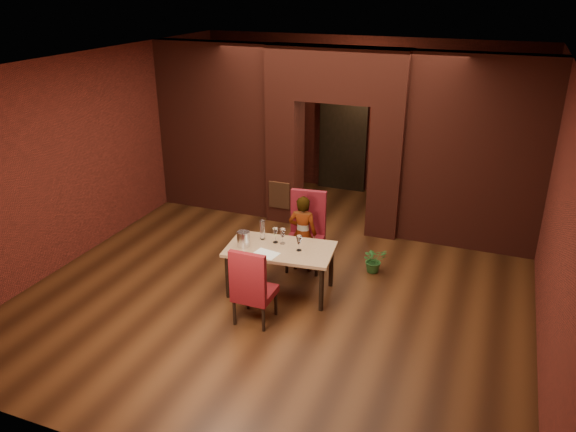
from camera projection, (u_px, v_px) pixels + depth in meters
name	position (u px, v px, depth m)	size (l,w,h in m)	color
floor	(294.00, 272.00, 8.76)	(8.00, 8.00, 0.00)	#442411
ceiling	(295.00, 62.00, 7.51)	(7.00, 8.00, 0.04)	silver
wall_back	(364.00, 117.00, 11.56)	(7.00, 0.04, 3.20)	maroon
wall_front	(126.00, 318.00, 4.71)	(7.00, 0.04, 3.20)	maroon
wall_left	(98.00, 150.00, 9.31)	(0.04, 8.00, 3.20)	maroon
wall_right	(558.00, 208.00, 6.95)	(0.04, 8.00, 3.20)	maroon
pillar_left	(285.00, 159.00, 10.34)	(0.55, 0.55, 2.30)	maroon
pillar_right	(387.00, 171.00, 9.70)	(0.55, 0.55, 2.30)	maroon
lintel	(338.00, 74.00, 9.40)	(2.45, 0.55, 0.90)	maroon
wing_wall_left	(216.00, 129.00, 10.64)	(2.27, 0.35, 3.20)	maroon
wing_wall_right	(475.00, 155.00, 9.05)	(2.27, 0.35, 3.20)	maroon
vent_panel	(279.00, 195.00, 10.33)	(0.40, 0.03, 0.50)	brown
rear_door	(343.00, 141.00, 11.86)	(0.90, 0.08, 2.10)	black
rear_door_frame	(343.00, 142.00, 11.83)	(1.02, 0.04, 2.22)	black
dining_table	(280.00, 270.00, 8.09)	(1.51, 0.85, 0.71)	tan
chair_far	(305.00, 232.00, 8.67)	(0.55, 0.55, 1.22)	maroon
chair_near	(255.00, 284.00, 7.33)	(0.50, 0.50, 1.09)	maroon
person_seated	(303.00, 233.00, 8.63)	(0.45, 0.29, 1.22)	beige
wine_glass_a	(275.00, 235.00, 8.07)	(0.09, 0.09, 0.22)	silver
wine_glass_b	(283.00, 236.00, 8.03)	(0.09, 0.09, 0.23)	white
wine_glass_c	(299.00, 243.00, 7.83)	(0.09, 0.09, 0.22)	white
tasting_sheet	(266.00, 254.00, 7.77)	(0.34, 0.25, 0.00)	white
wine_bucket	(243.00, 239.00, 7.95)	(0.18, 0.18, 0.23)	silver
water_bottle	(262.00, 229.00, 8.16)	(0.07, 0.07, 0.31)	white
potted_plant	(374.00, 260.00, 8.70)	(0.37, 0.32, 0.41)	#2B6228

